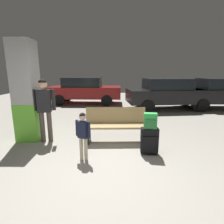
{
  "coord_description": "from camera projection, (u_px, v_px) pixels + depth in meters",
  "views": [
    {
      "loc": [
        0.26,
        -2.95,
        1.8
      ],
      "look_at": [
        0.19,
        1.3,
        0.85
      ],
      "focal_mm": 28.51,
      "sensor_mm": 36.0,
      "label": 1
    }
  ],
  "objects": [
    {
      "name": "parked_car_near",
      "position": [
        169.0,
        93.0,
        8.77
      ],
      "size": [
        4.27,
        2.16,
        1.51
      ],
      "color": "black",
      "rests_on": "ground_plane"
    },
    {
      "name": "structural_pillar",
      "position": [
        27.0,
        92.0,
        4.64
      ],
      "size": [
        0.57,
        0.57,
        2.6
      ],
      "color": "#66C633",
      "rests_on": "ground_plane"
    },
    {
      "name": "suitcase",
      "position": [
        149.0,
        141.0,
        3.95
      ],
      "size": [
        0.39,
        0.25,
        0.6
      ],
      "color": "black",
      "rests_on": "ground_plane"
    },
    {
      "name": "bench",
      "position": [
        116.0,
        125.0,
        4.68
      ],
      "size": [
        1.62,
        0.58,
        0.89
      ],
      "color": "tan",
      "rests_on": "ground_plane"
    },
    {
      "name": "adult",
      "position": [
        44.0,
        104.0,
        4.53
      ],
      "size": [
        0.56,
        0.25,
        1.64
      ],
      "color": "brown",
      "rests_on": "ground_plane"
    },
    {
      "name": "child",
      "position": [
        83.0,
        131.0,
        3.61
      ],
      "size": [
        0.32,
        0.25,
        1.02
      ],
      "color": "beige",
      "rests_on": "ground_plane"
    },
    {
      "name": "parked_car_far",
      "position": [
        85.0,
        90.0,
        10.38
      ],
      "size": [
        4.13,
        1.86,
        1.51
      ],
      "color": "maroon",
      "rests_on": "ground_plane"
    },
    {
      "name": "ground_plane",
      "position": [
        109.0,
        119.0,
        7.19
      ],
      "size": [
        18.0,
        18.0,
        0.1
      ],
      "primitive_type": "cube",
      "color": "gray"
    },
    {
      "name": "parked_car_side",
      "position": [
        219.0,
        93.0,
        8.9
      ],
      "size": [
        4.11,
        1.82,
        1.51
      ],
      "color": "black",
      "rests_on": "ground_plane"
    },
    {
      "name": "backpack_bright",
      "position": [
        150.0,
        121.0,
        3.85
      ],
      "size": [
        0.3,
        0.22,
        0.34
      ],
      "color": "green",
      "rests_on": "suitcase"
    }
  ]
}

